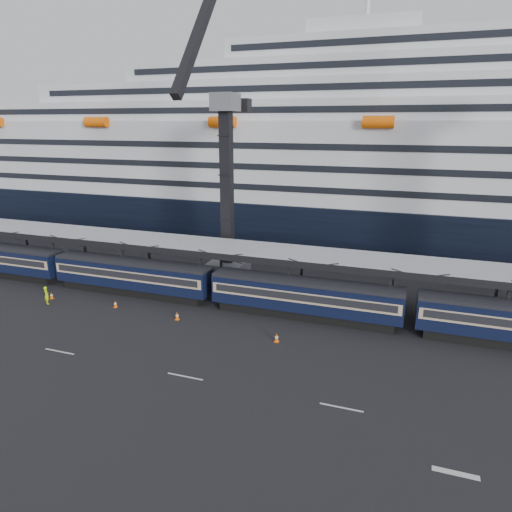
# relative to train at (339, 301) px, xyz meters

# --- Properties ---
(ground) EXTENTS (260.00, 260.00, 0.00)m
(ground) POSITION_rel_train_xyz_m (4.65, -10.00, -2.20)
(ground) COLOR black
(ground) RESTS_ON ground
(lane_markings) EXTENTS (111.00, 4.27, 0.02)m
(lane_markings) POSITION_rel_train_xyz_m (12.80, -15.23, -2.19)
(lane_markings) COLOR beige
(lane_markings) RESTS_ON ground
(train) EXTENTS (133.05, 3.00, 4.05)m
(train) POSITION_rel_train_xyz_m (0.00, 0.00, 0.00)
(train) COLOR black
(train) RESTS_ON ground
(canopy) EXTENTS (130.00, 6.25, 5.53)m
(canopy) POSITION_rel_train_xyz_m (4.65, 4.00, 3.05)
(canopy) COLOR gray
(canopy) RESTS_ON ground
(cruise_ship) EXTENTS (214.09, 28.84, 34.00)m
(cruise_ship) POSITION_rel_train_xyz_m (3.57, 35.99, 10.14)
(cruise_ship) COLOR black
(cruise_ship) RESTS_ON ground
(crane_dark_near) EXTENTS (4.50, 17.75, 35.08)m
(crane_dark_near) POSITION_rel_train_xyz_m (-15.35, 8.59, 9.73)
(crane_dark_near) COLOR #52545A
(crane_dark_near) RESTS_ON ground
(worker) EXTENTS (0.86, 0.75, 1.97)m
(worker) POSITION_rel_train_xyz_m (-30.26, -5.83, -1.21)
(worker) COLOR #C6F10C
(worker) RESTS_ON ground
(traffic_cone_a) EXTENTS (0.38, 0.38, 0.77)m
(traffic_cone_a) POSITION_rel_train_xyz_m (-30.94, -4.47, -1.82)
(traffic_cone_a) COLOR #FB6007
(traffic_cone_a) RESTS_ON ground
(traffic_cone_b) EXTENTS (0.42, 0.42, 0.84)m
(traffic_cone_b) POSITION_rel_train_xyz_m (-15.06, -4.85, -1.78)
(traffic_cone_b) COLOR #FB6007
(traffic_cone_b) RESTS_ON ground
(traffic_cone_c) EXTENTS (0.39, 0.39, 0.78)m
(traffic_cone_c) POSITION_rel_train_xyz_m (-22.75, -4.22, -1.81)
(traffic_cone_c) COLOR #FB6007
(traffic_cone_c) RESTS_ON ground
(traffic_cone_d) EXTENTS (0.43, 0.43, 0.85)m
(traffic_cone_d) POSITION_rel_train_xyz_m (-4.39, -6.12, -1.78)
(traffic_cone_d) COLOR #FB6007
(traffic_cone_d) RESTS_ON ground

